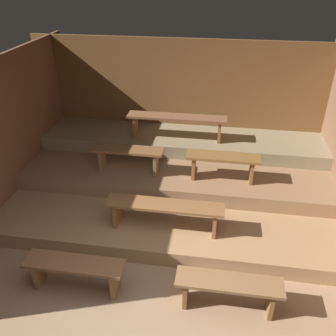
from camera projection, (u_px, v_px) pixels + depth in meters
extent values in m
cube|color=#947255|center=(170.00, 219.00, 5.71)|extent=(5.92, 4.93, 0.08)
cube|color=brown|center=(186.00, 102.00, 6.89)|extent=(5.92, 0.06, 2.34)
cube|color=brown|center=(2.00, 139.00, 5.45)|extent=(0.06, 4.93, 2.34)
cube|color=#9F7850|center=(174.00, 193.00, 6.06)|extent=(5.12, 3.12, 0.24)
cube|color=#8E6949|center=(179.00, 165.00, 6.41)|extent=(5.12, 2.03, 0.24)
cube|color=#8A7A5A|center=(182.00, 141.00, 6.72)|extent=(5.12, 1.03, 0.24)
cube|color=brown|center=(74.00, 264.00, 4.27)|extent=(1.21, 0.30, 0.04)
cube|color=brown|center=(39.00, 272.00, 4.44)|extent=(0.05, 0.24, 0.39)
cube|color=brown|center=(115.00, 281.00, 4.31)|extent=(0.05, 0.24, 0.39)
cube|color=brown|center=(229.00, 282.00, 4.02)|extent=(1.21, 0.30, 0.04)
cube|color=brown|center=(186.00, 290.00, 4.19)|extent=(0.05, 0.24, 0.39)
cube|color=brown|center=(271.00, 301.00, 4.06)|extent=(0.05, 0.24, 0.39)
cube|color=brown|center=(165.00, 205.00, 4.88)|extent=(1.62, 0.30, 0.04)
cube|color=brown|center=(116.00, 213.00, 5.08)|extent=(0.05, 0.24, 0.39)
cube|color=brown|center=(215.00, 223.00, 4.90)|extent=(0.05, 0.24, 0.39)
cube|color=brown|center=(128.00, 150.00, 5.78)|extent=(1.15, 0.30, 0.04)
cube|color=brown|center=(102.00, 159.00, 5.95)|extent=(0.05, 0.24, 0.39)
cube|color=brown|center=(156.00, 163.00, 5.83)|extent=(0.05, 0.24, 0.39)
cube|color=brown|center=(223.00, 157.00, 5.58)|extent=(1.15, 0.30, 0.04)
cube|color=brown|center=(194.00, 166.00, 5.75)|extent=(0.05, 0.24, 0.39)
cube|color=brown|center=(251.00, 171.00, 5.63)|extent=(0.05, 0.24, 0.39)
cube|color=brown|center=(177.00, 117.00, 6.36)|extent=(1.77, 0.30, 0.04)
cube|color=brown|center=(135.00, 125.00, 6.57)|extent=(0.05, 0.24, 0.39)
cube|color=brown|center=(219.00, 131.00, 6.36)|extent=(0.05, 0.24, 0.39)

